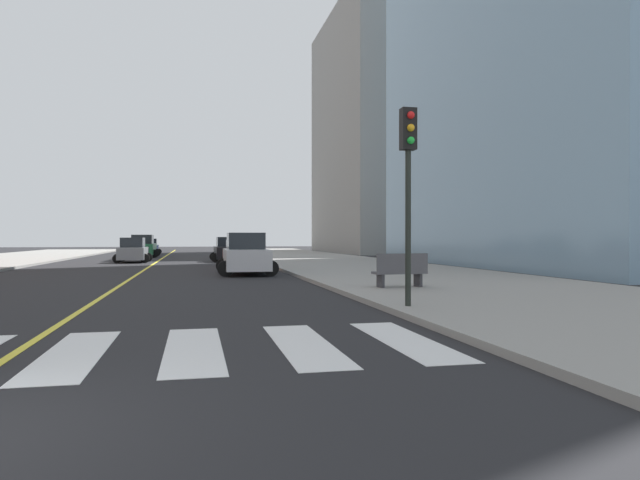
% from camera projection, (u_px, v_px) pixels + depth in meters
% --- Properties ---
extents(sidewalk_kerb_east, '(10.00, 120.00, 0.15)m').
position_uv_depth(sidewalk_kerb_east, '(401.00, 274.00, 26.84)').
color(sidewalk_kerb_east, gray).
rests_on(sidewalk_kerb_east, ground).
extents(crosswalk_paint, '(13.50, 4.00, 0.01)m').
position_uv_depth(crosswalk_paint, '(10.00, 356.00, 8.60)').
color(crosswalk_paint, silver).
rests_on(crosswalk_paint, ground).
extents(lane_divider_paint, '(0.16, 80.00, 0.01)m').
position_uv_depth(lane_divider_paint, '(158.00, 261.00, 43.76)').
color(lane_divider_paint, yellow).
rests_on(lane_divider_paint, ground).
extents(parking_garage_concrete, '(18.00, 24.00, 28.89)m').
position_uv_depth(parking_garage_concrete, '(403.00, 135.00, 70.10)').
color(parking_garage_concrete, gray).
rests_on(parking_garage_concrete, ground).
extents(car_black_nearest, '(2.62, 4.14, 1.83)m').
position_uv_depth(car_black_nearest, '(228.00, 250.00, 42.64)').
color(car_black_nearest, black).
rests_on(car_black_nearest, ground).
extents(car_red_second, '(2.45, 3.82, 1.67)m').
position_uv_depth(car_red_second, '(240.00, 254.00, 34.42)').
color(car_red_second, red).
rests_on(car_red_second, ground).
extents(car_blue_third, '(2.41, 3.80, 1.68)m').
position_uv_depth(car_blue_third, '(150.00, 247.00, 59.56)').
color(car_blue_third, '#2D479E').
rests_on(car_blue_third, ground).
extents(car_gray_fourth, '(2.52, 4.02, 1.79)m').
position_uv_depth(car_gray_fourth, '(133.00, 251.00, 41.14)').
color(car_gray_fourth, slate).
rests_on(car_gray_fourth, ground).
extents(car_green_fifth, '(2.89, 4.60, 2.05)m').
position_uv_depth(car_green_fifth, '(143.00, 247.00, 51.67)').
color(car_green_fifth, '#236B42').
rests_on(car_green_fifth, ground).
extents(car_silver_sixth, '(2.86, 4.56, 2.03)m').
position_uv_depth(car_silver_sixth, '(246.00, 255.00, 27.79)').
color(car_silver_sixth, '#B7B7BC').
rests_on(car_silver_sixth, ground).
extents(traffic_light_near_corner, '(0.36, 0.41, 4.75)m').
position_uv_depth(traffic_light_near_corner, '(408.00, 167.00, 13.68)').
color(traffic_light_near_corner, black).
rests_on(traffic_light_near_corner, sidewalk_kerb_east).
extents(park_bench, '(1.83, 0.68, 1.12)m').
position_uv_depth(park_bench, '(400.00, 271.00, 18.87)').
color(park_bench, '#47474C').
rests_on(park_bench, sidewalk_kerb_east).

